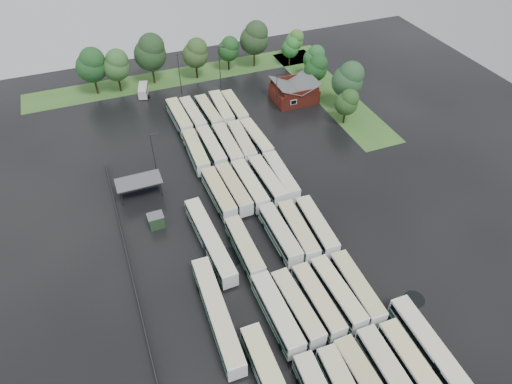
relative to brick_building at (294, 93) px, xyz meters
name	(u,v)px	position (x,y,z in m)	size (l,w,h in m)	color
ground	(271,251)	(-24.00, -42.77, -1.87)	(160.00, 160.00, 0.00)	black
brick_building	(294,93)	(0.00, 0.00, 0.00)	(10.07, 8.60, 5.39)	maroon
wash_shed	(138,182)	(-41.20, -20.74, 1.12)	(8.20, 4.20, 3.58)	#2D2D30
utility_hut	(156,221)	(-40.20, -30.17, -0.55)	(2.70, 2.20, 2.62)	#1E3920
grass_strip_north	(183,76)	(-22.00, 22.03, -1.86)	(80.00, 10.00, 0.01)	#376625
grass_strip_east	(330,92)	(10.00, 0.03, -1.86)	(10.00, 50.00, 0.01)	#376625
west_fence	(126,252)	(-46.20, -34.77, -1.27)	(0.10, 50.00, 1.20)	#2D2D30
bus_r0c3	(390,375)	(-18.83, -68.53, 0.09)	(2.87, 12.78, 3.55)	white
bus_r0c4	(413,367)	(-15.51, -68.68, 0.05)	(2.82, 12.58, 3.49)	white
bus_r1c0	(277,313)	(-28.41, -55.08, 0.10)	(2.95, 12.88, 3.57)	white
bus_r1c1	(297,307)	(-25.34, -55.15, 0.00)	(3.08, 12.30, 3.40)	white
bus_r1c2	(318,301)	(-22.10, -55.24, 0.00)	(2.77, 12.22, 3.39)	white
bus_r1c3	(337,293)	(-18.82, -55.09, 0.03)	(2.95, 12.43, 3.44)	white
bus_r1c4	(357,288)	(-15.75, -55.35, 0.03)	(2.92, 12.42, 3.44)	white
bus_r2c0	(245,248)	(-28.36, -41.90, 0.00)	(2.64, 12.17, 3.39)	white
bus_r2c2	(280,234)	(-21.93, -41.31, 0.05)	(2.73, 12.51, 3.48)	white
bus_r2c3	(298,231)	(-18.83, -41.79, 0.04)	(3.16, 12.55, 3.47)	white
bus_r2c4	(316,226)	(-15.48, -41.91, 0.04)	(3.23, 12.56, 3.47)	white
bus_r3c0	(219,193)	(-28.20, -28.02, 0.05)	(3.02, 12.61, 3.49)	white
bus_r3c1	(234,189)	(-25.23, -27.84, 0.06)	(3.07, 12.64, 3.50)	white
bus_r3c2	(250,185)	(-22.15, -28.03, 0.08)	(2.93, 12.76, 3.54)	white
bus_r3c3	(267,180)	(-18.62, -27.81, 0.05)	(3.05, 12.61, 3.49)	white
bus_r3c4	(281,176)	(-15.77, -27.75, 0.06)	(3.04, 12.68, 3.51)	white
bus_r4c0	(196,152)	(-28.56, -14.31, 0.08)	(3.00, 12.74, 3.53)	white
bus_r4c1	(212,148)	(-25.20, -14.08, 0.06)	(2.75, 12.58, 3.50)	white
bus_r4c2	(228,145)	(-21.91, -14.61, 0.10)	(2.90, 12.87, 3.57)	white
bus_r4c3	(242,142)	(-18.80, -14.56, 0.07)	(3.29, 12.79, 3.53)	white
bus_r4c4	(256,139)	(-15.55, -14.54, 0.02)	(3.03, 12.37, 3.42)	white
bus_r5c0	(179,117)	(-28.49, -0.47, 0.10)	(3.08, 12.89, 3.57)	white
bus_r5c1	(193,115)	(-25.39, -0.74, 0.05)	(3.15, 12.62, 3.49)	white
bus_r5c2	(209,113)	(-21.81, -0.92, 0.01)	(3.01, 12.33, 3.41)	white
bus_r5c3	(221,109)	(-18.64, -0.63, 0.07)	(3.21, 12.75, 3.52)	white
bus_r5c4	(235,108)	(-15.61, -1.05, 0.01)	(2.65, 12.25, 3.41)	white
artic_bus_west_b	(210,240)	(-33.06, -38.37, 0.03)	(3.44, 18.53, 3.42)	white
artic_bus_west_c	(217,314)	(-36.20, -52.04, 0.05)	(3.17, 18.73, 3.46)	white
artic_bus_east	(439,362)	(-11.99, -69.31, 0.09)	(2.99, 19.00, 3.52)	white
minibus	(143,90)	(-33.48, 15.84, -0.52)	(3.38, 5.90, 2.43)	silver
tree_north_0	(92,65)	(-43.82, 20.63, 5.85)	(7.24, 7.24, 11.99)	#342516
tree_north_1	(116,65)	(-38.29, 19.78, 5.23)	(6.66, 6.66, 11.03)	#302012
tree_north_2	(151,52)	(-29.55, 20.83, 6.58)	(7.92, 7.92, 13.13)	#38251A
tree_north_3	(196,53)	(-18.57, 19.43, 5.09)	(6.53, 6.53, 10.82)	black
tree_north_4	(229,49)	(-9.33, 20.81, 4.11)	(5.61, 5.61, 9.29)	black
tree_north_5	(255,38)	(-2.22, 20.24, 6.19)	(7.56, 7.56, 12.52)	#3C2313
tree_north_6	(295,40)	(10.00, 21.19, 3.33)	(4.89, 4.88, 8.09)	#312214
tree_east_0	(347,102)	(6.30, -13.52, 3.59)	(5.13, 5.13, 8.49)	black
tree_east_1	(349,79)	(9.61, -7.86, 5.71)	(7.11, 7.11, 11.78)	black
tree_east_2	(316,68)	(7.03, 2.71, 4.14)	(5.63, 5.63, 9.33)	#3A2615
tree_east_3	(315,57)	(9.42, 8.38, 3.89)	(5.41, 5.41, 8.96)	#2F2217
tree_east_4	(291,47)	(7.09, 17.61, 3.08)	(4.66, 4.65, 7.70)	#36251A
lamp_post_ne	(277,89)	(-5.71, -2.59, 3.50)	(1.42, 0.28, 9.24)	#2D2D30
lamp_post_nw	(154,154)	(-37.19, -17.84, 4.22)	(1.61, 0.31, 10.48)	#2D2D30
lamp_post_back_w	(180,71)	(-24.50, 12.86, 4.23)	(1.62, 0.32, 10.51)	#2D2D30
lamp_post_back_e	(220,65)	(-14.47, 12.25, 4.42)	(1.67, 0.32, 10.82)	#2D2D30
puddle_0	(306,360)	(-27.16, -61.97, -1.86)	(5.28, 5.28, 0.01)	black
puddle_1	(385,337)	(-15.50, -62.94, -1.86)	(3.38, 3.38, 0.01)	black
puddle_2	(228,258)	(-31.13, -41.41, -1.86)	(4.57, 4.57, 0.01)	black
puddle_3	(320,247)	(-16.09, -44.77, -1.86)	(4.50, 4.50, 0.01)	black
puddle_4	(414,299)	(-7.84, -59.15, -1.86)	(3.14, 3.14, 0.01)	black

